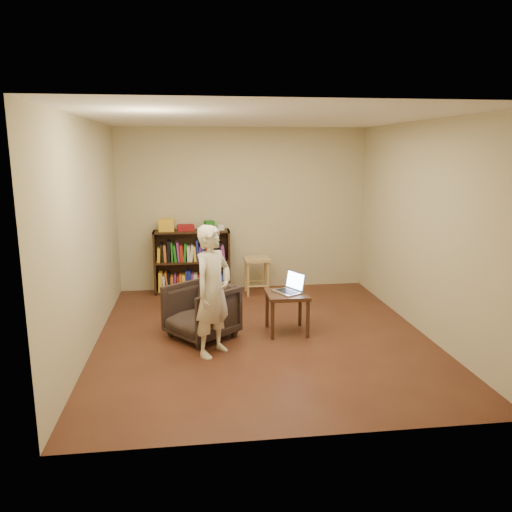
{
  "coord_description": "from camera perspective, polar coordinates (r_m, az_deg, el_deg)",
  "views": [
    {
      "loc": [
        -0.82,
        -5.76,
        2.24
      ],
      "look_at": [
        -0.04,
        0.35,
        0.93
      ],
      "focal_mm": 35.0,
      "sensor_mm": 36.0,
      "label": 1
    }
  ],
  "objects": [
    {
      "name": "bookshelf",
      "position": [
        8.06,
        -7.29,
        -1.02
      ],
      "size": [
        1.2,
        0.3,
        1.0
      ],
      "color": "black",
      "rests_on": "floor"
    },
    {
      "name": "red_cloth",
      "position": [
        7.96,
        -8.05,
        3.23
      ],
      "size": [
        0.28,
        0.21,
        0.09
      ],
      "primitive_type": "cube",
      "rotation": [
        0.0,
        0.0,
        0.08
      ],
      "color": "maroon",
      "rests_on": "bookshelf"
    },
    {
      "name": "wall_back",
      "position": [
        8.11,
        -1.47,
        5.33
      ],
      "size": [
        4.0,
        0.0,
        4.0
      ],
      "primitive_type": "plane",
      "rotation": [
        1.57,
        0.0,
        0.0
      ],
      "color": "#BEB490",
      "rests_on": "floor"
    },
    {
      "name": "box_yellow",
      "position": [
        7.93,
        -10.19,
        3.5
      ],
      "size": [
        0.24,
        0.17,
        0.19
      ],
      "primitive_type": "cube",
      "rotation": [
        0.0,
        0.0,
        -0.02
      ],
      "color": "yellow",
      "rests_on": "bookshelf"
    },
    {
      "name": "box_white",
      "position": [
        7.95,
        -4.07,
        3.29
      ],
      "size": [
        0.11,
        0.11,
        0.08
      ],
      "primitive_type": "cube",
      "rotation": [
        0.0,
        0.0,
        0.07
      ],
      "color": "silver",
      "rests_on": "bookshelf"
    },
    {
      "name": "stool",
      "position": [
        7.88,
        0.1,
        -1.01
      ],
      "size": [
        0.4,
        0.4,
        0.58
      ],
      "color": "tan",
      "rests_on": "floor"
    },
    {
      "name": "floor",
      "position": [
        6.24,
        0.74,
        -9.06
      ],
      "size": [
        4.5,
        4.5,
        0.0
      ],
      "primitive_type": "plane",
      "color": "#421F15",
      "rests_on": "ground"
    },
    {
      "name": "wall_left",
      "position": [
        5.96,
        -18.65,
        2.27
      ],
      "size": [
        0.0,
        4.5,
        4.5
      ],
      "primitive_type": "plane",
      "rotation": [
        1.57,
        0.0,
        1.57
      ],
      "color": "#BEB490",
      "rests_on": "floor"
    },
    {
      "name": "wall_right",
      "position": [
        6.49,
        18.58,
        3.02
      ],
      "size": [
        0.0,
        4.5,
        4.5
      ],
      "primitive_type": "plane",
      "rotation": [
        1.57,
        0.0,
        -1.57
      ],
      "color": "#BEB490",
      "rests_on": "floor"
    },
    {
      "name": "laptop",
      "position": [
        6.23,
        3.93,
        -3.6
      ],
      "size": [
        0.41,
        0.43,
        0.25
      ],
      "rotation": [
        0.0,
        0.0,
        -1.07
      ],
      "color": "#ACACB1",
      "rests_on": "side_table"
    },
    {
      "name": "side_table",
      "position": [
        6.22,
        3.56,
        -5.01
      ],
      "size": [
        0.5,
        0.5,
        0.51
      ],
      "color": "black",
      "rests_on": "floor"
    },
    {
      "name": "armchair",
      "position": [
        6.12,
        -6.28,
        -6.29
      ],
      "size": [
        1.0,
        1.0,
        0.66
      ],
      "primitive_type": "imported",
      "rotation": [
        0.0,
        0.0,
        -0.9
      ],
      "color": "black",
      "rests_on": "floor"
    },
    {
      "name": "ceiling",
      "position": [
        5.83,
        0.82,
        15.51
      ],
      "size": [
        4.5,
        4.5,
        0.0
      ],
      "primitive_type": "plane",
      "color": "white",
      "rests_on": "wall_back"
    },
    {
      "name": "box_green",
      "position": [
        7.95,
        -5.35,
        3.5
      ],
      "size": [
        0.17,
        0.17,
        0.15
      ],
      "primitive_type": "cube",
      "rotation": [
        0.0,
        0.0,
        0.21
      ],
      "color": "#1D6D1D",
      "rests_on": "bookshelf"
    },
    {
      "name": "person",
      "position": [
        5.5,
        -4.95,
        -4.02
      ],
      "size": [
        0.62,
        0.63,
        1.46
      ],
      "primitive_type": "imported",
      "rotation": [
        0.0,
        0.0,
        0.84
      ],
      "color": "beige",
      "rests_on": "floor"
    }
  ]
}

